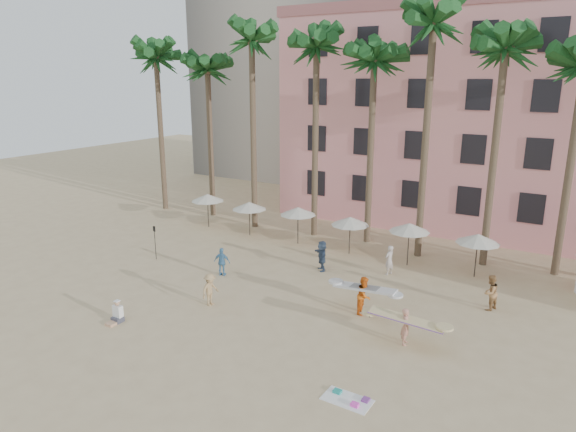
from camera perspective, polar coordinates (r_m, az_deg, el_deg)
The scene contains 10 objects.
ground at distance 23.94m, azimuth -3.84°, elevation -13.20°, with size 120.00×120.00×0.00m, color #D1B789.
pink_hotel at distance 43.57m, azimuth 24.61°, elevation 9.49°, with size 35.00×14.00×16.00m, color pink.
palm_row at distance 34.22m, azimuth 11.75°, elevation 17.64°, with size 44.40×5.40×16.30m.
umbrella_row at distance 34.52m, azimuth 3.91°, elevation 0.04°, with size 22.50×2.70×2.73m.
beach_towel at distance 19.97m, azimuth 6.77°, elevation -19.56°, with size 1.82×1.03×0.14m.
carrier_yellow at distance 23.43m, azimuth 12.97°, elevation -11.59°, with size 3.30×1.03×1.69m.
carrier_white at distance 25.85m, azimuth 8.49°, elevation -8.58°, with size 3.16×0.95×1.91m.
beachgoers at distance 28.78m, azimuth 4.05°, elevation -6.14°, with size 15.40×9.72×1.86m.
paddle at distance 33.73m, azimuth -14.58°, elevation -2.43°, with size 0.18×0.04×2.23m.
seated_man at distance 26.27m, azimuth -18.49°, elevation -10.37°, with size 0.48×0.83×1.08m.
Camera 1 is at (12.21, -17.13, 11.44)m, focal length 32.00 mm.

